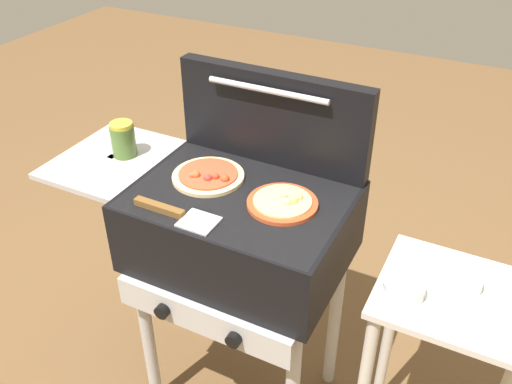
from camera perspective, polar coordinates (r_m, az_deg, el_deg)
The scene contains 9 objects.
grill at distance 1.71m, azimuth -1.99°, elevation -4.11°, with size 0.96×0.53×0.90m.
grill_lid_open at distance 1.71m, azimuth 1.77°, elevation 7.64°, with size 0.63×0.08×0.30m.
pizza_pepperoni at distance 1.69m, azimuth -4.93°, elevation 1.68°, with size 0.22×0.22×0.03m.
pizza_cheese at distance 1.57m, azimuth 2.79°, elevation -1.12°, with size 0.20×0.20×0.04m.
sauce_jar at distance 1.84m, azimuth -13.54°, elevation 5.30°, with size 0.08×0.08×0.12m.
spatula at distance 1.54m, azimuth -8.32°, elevation -2.19°, with size 0.26×0.09×0.02m.
prep_table at distance 1.72m, azimuth 19.15°, elevation -15.46°, with size 0.44×0.36×0.78m.
topping_bowl_near at distance 1.50m, azimuth 14.96°, elevation -9.69°, with size 0.11×0.11×0.04m.
topping_bowl_middle at distance 1.57m, azimuth 20.22°, elevation -8.64°, with size 0.12×0.12×0.04m.
Camera 1 is at (0.65, -1.18, 1.80)m, focal length 38.78 mm.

